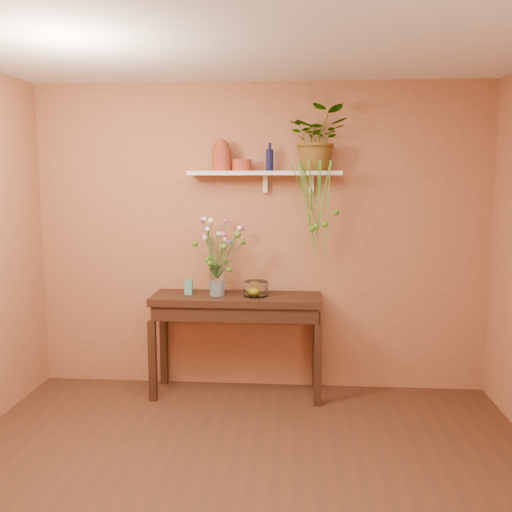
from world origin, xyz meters
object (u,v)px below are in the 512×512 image
Objects in this scene: blue_bottle at (270,160)px; glass_bowl at (256,289)px; sideboard at (237,310)px; bouquet at (217,242)px; terracotta_jug at (221,156)px; spider_plant at (318,139)px; glass_vase at (217,282)px.

glass_bowl is (-0.11, -0.15, -1.09)m from blue_bottle.
bouquet is at bearing -174.83° from sideboard.
terracotta_jug is at bearing 141.43° from sideboard.
glass_bowl is (-0.51, -0.13, -1.27)m from spider_plant.
glass_vase is at bearing -102.63° from terracotta_jug.
bouquet is (-0.84, -0.13, -0.86)m from spider_plant.
spider_plant is (0.68, 0.12, 1.45)m from sideboard.
sideboard is at bearing 7.96° from glass_vase.
sideboard is 0.25m from glass_bowl.
sideboard is 0.29m from glass_vase.
spider_plant is 1.48m from glass_vase.
bouquet reaches higher than glass_bowl.
spider_plant is (0.41, -0.02, 0.17)m from blue_bottle.
blue_bottle reaches higher than bouquet.
glass_vase is (-0.03, -0.13, -1.07)m from terracotta_jug.
bouquet is at bearing -171.11° from spider_plant.
bouquet is at bearing 70.52° from glass_vase.
glass_bowl is at bearing -125.73° from blue_bottle.
sideboard is at bearing 5.17° from bouquet.
glass_vase is (-0.44, -0.16, -1.04)m from blue_bottle.
spider_plant is (0.82, 0.01, 0.14)m from terracotta_jug.
glass_bowl is at bearing -22.01° from terracotta_jug.
terracotta_jug is 0.83m from spider_plant.
spider_plant is at bearing 0.61° from terracotta_jug.
spider_plant is at bearing 9.42° from glass_vase.
blue_bottle is at bearing 19.22° from bouquet.
blue_bottle is 1.13× the size of glass_bowl.
glass_vase is at bearing -172.04° from sideboard.
glass_bowl is at bearing 0.21° from bouquet.
glass_vase is 0.34m from glass_bowl.
spider_plant is at bearing 9.77° from sideboard.
bouquet is (0.00, 0.01, 0.35)m from glass_vase.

